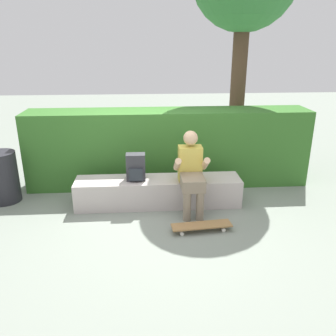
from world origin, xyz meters
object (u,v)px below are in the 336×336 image
at_px(bench_main, 158,192).
at_px(backpack_on_bench, 136,167).
at_px(skateboard_near_person, 202,226).
at_px(trash_bin, 2,177).
at_px(person_skater, 191,170).

relative_size(bench_main, backpack_on_bench, 6.20).
relative_size(skateboard_near_person, trash_bin, 1.03).
xyz_separation_m(skateboard_near_person, trash_bin, (-2.92, 1.13, 0.32)).
bearing_deg(bench_main, backpack_on_bench, -178.36).
distance_m(skateboard_near_person, trash_bin, 3.15).
height_order(skateboard_near_person, trash_bin, trash_bin).
bearing_deg(bench_main, trash_bin, 172.95).
height_order(person_skater, backpack_on_bench, person_skater).
distance_m(bench_main, trash_bin, 2.41).
distance_m(bench_main, backpack_on_bench, 0.52).
height_order(backpack_on_bench, trash_bin, backpack_on_bench).
height_order(person_skater, trash_bin, person_skater).
distance_m(backpack_on_bench, trash_bin, 2.09).
xyz_separation_m(person_skater, skateboard_near_person, (0.07, -0.62, -0.55)).
bearing_deg(skateboard_near_person, trash_bin, 158.91).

